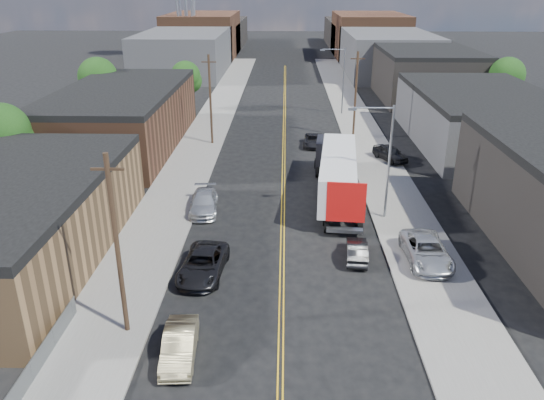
# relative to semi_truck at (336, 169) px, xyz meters

# --- Properties ---
(ground) EXTENTS (260.00, 260.00, 0.00)m
(ground) POSITION_rel_semi_truck_xyz_m (-4.50, 30.41, -2.43)
(ground) COLOR black
(ground) RESTS_ON ground
(centerline) EXTENTS (0.32, 120.00, 0.01)m
(centerline) POSITION_rel_semi_truck_xyz_m (-4.50, 15.41, -2.43)
(centerline) COLOR gold
(centerline) RESTS_ON ground
(sidewalk_left) EXTENTS (5.00, 140.00, 0.15)m
(sidewalk_left) POSITION_rel_semi_truck_xyz_m (-14.00, 15.41, -2.36)
(sidewalk_left) COLOR slate
(sidewalk_left) RESTS_ON ground
(sidewalk_right) EXTENTS (5.00, 140.00, 0.15)m
(sidewalk_right) POSITION_rel_semi_truck_xyz_m (5.00, 15.41, -2.36)
(sidewalk_right) COLOR slate
(sidewalk_right) RESTS_ON ground
(warehouse_tan) EXTENTS (12.00, 22.00, 5.60)m
(warehouse_tan) POSITION_rel_semi_truck_xyz_m (-22.50, -11.59, 0.37)
(warehouse_tan) COLOR brown
(warehouse_tan) RESTS_ON ground
(warehouse_brown) EXTENTS (12.00, 26.00, 6.60)m
(warehouse_brown) POSITION_rel_semi_truck_xyz_m (-22.50, 14.41, 0.87)
(warehouse_brown) COLOR #4D2F1F
(warehouse_brown) RESTS_ON ground
(industrial_right_b) EXTENTS (14.00, 24.00, 6.10)m
(industrial_right_b) POSITION_rel_semi_truck_xyz_m (17.50, 16.41, 0.62)
(industrial_right_b) COLOR #3B3B3D
(industrial_right_b) RESTS_ON ground
(industrial_right_c) EXTENTS (14.00, 22.00, 7.60)m
(industrial_right_c) POSITION_rel_semi_truck_xyz_m (17.50, 42.41, 1.37)
(industrial_right_c) COLOR black
(industrial_right_c) RESTS_ON ground
(skyline_left_a) EXTENTS (16.00, 30.00, 8.00)m
(skyline_left_a) POSITION_rel_semi_truck_xyz_m (-24.50, 65.41, 1.57)
(skyline_left_a) COLOR #3B3B3D
(skyline_left_a) RESTS_ON ground
(skyline_right_a) EXTENTS (16.00, 30.00, 8.00)m
(skyline_right_a) POSITION_rel_semi_truck_xyz_m (15.50, 65.41, 1.57)
(skyline_right_a) COLOR #3B3B3D
(skyline_right_a) RESTS_ON ground
(skyline_left_b) EXTENTS (16.00, 26.00, 10.00)m
(skyline_left_b) POSITION_rel_semi_truck_xyz_m (-24.50, 90.41, 2.57)
(skyline_left_b) COLOR #4D2F1F
(skyline_left_b) RESTS_ON ground
(skyline_right_b) EXTENTS (16.00, 26.00, 10.00)m
(skyline_right_b) POSITION_rel_semi_truck_xyz_m (15.50, 90.41, 2.57)
(skyline_right_b) COLOR #4D2F1F
(skyline_right_b) RESTS_ON ground
(skyline_left_c) EXTENTS (16.00, 40.00, 7.00)m
(skyline_left_c) POSITION_rel_semi_truck_xyz_m (-24.50, 110.41, 1.07)
(skyline_left_c) COLOR black
(skyline_left_c) RESTS_ON ground
(skyline_right_c) EXTENTS (16.00, 40.00, 7.00)m
(skyline_right_c) POSITION_rel_semi_truck_xyz_m (15.50, 110.41, 1.07)
(skyline_right_c) COLOR black
(skyline_right_c) RESTS_ON ground
(streetlight_near) EXTENTS (3.39, 0.25, 9.00)m
(streetlight_near) POSITION_rel_semi_truck_xyz_m (3.10, -4.59, 2.89)
(streetlight_near) COLOR gray
(streetlight_near) RESTS_ON ground
(streetlight_far) EXTENTS (3.39, 0.25, 9.00)m
(streetlight_far) POSITION_rel_semi_truck_xyz_m (3.10, 30.41, 2.89)
(streetlight_far) COLOR gray
(streetlight_far) RESTS_ON ground
(utility_pole_left_near) EXTENTS (1.60, 0.26, 10.00)m
(utility_pole_left_near) POSITION_rel_semi_truck_xyz_m (-12.70, -19.59, 2.71)
(utility_pole_left_near) COLOR black
(utility_pole_left_near) RESTS_ON ground
(utility_pole_left_far) EXTENTS (1.60, 0.26, 10.00)m
(utility_pole_left_far) POSITION_rel_semi_truck_xyz_m (-12.70, 15.41, 2.71)
(utility_pole_left_far) COLOR black
(utility_pole_left_far) RESTS_ON ground
(utility_pole_right) EXTENTS (1.60, 0.26, 10.00)m
(utility_pole_right) POSITION_rel_semi_truck_xyz_m (3.70, 18.41, 2.71)
(utility_pole_right) COLOR black
(utility_pole_right) RESTS_ON ground
(tree_left_near) EXTENTS (4.85, 4.76, 7.91)m
(tree_left_near) POSITION_rel_semi_truck_xyz_m (-28.44, 0.41, 2.74)
(tree_left_near) COLOR black
(tree_left_near) RESTS_ON ground
(tree_left_mid) EXTENTS (5.10, 5.04, 8.37)m
(tree_left_mid) POSITION_rel_semi_truck_xyz_m (-28.44, 25.41, 3.05)
(tree_left_mid) COLOR black
(tree_left_mid) RESTS_ON ground
(tree_left_far) EXTENTS (4.35, 4.20, 6.97)m
(tree_left_far) POSITION_rel_semi_truck_xyz_m (-18.44, 32.41, 2.13)
(tree_left_far) COLOR black
(tree_left_far) RESTS_ON ground
(tree_right_far) EXTENTS (4.85, 4.76, 7.91)m
(tree_right_far) POSITION_rel_semi_truck_xyz_m (25.56, 30.41, 2.74)
(tree_right_far) COLOR black
(tree_right_far) RESTS_ON ground
(semi_truck) EXTENTS (4.05, 16.54, 4.27)m
(semi_truck) POSITION_rel_semi_truck_xyz_m (0.00, 0.00, 0.00)
(semi_truck) COLOR silver
(semi_truck) RESTS_ON ground
(car_left_b) EXTENTS (1.84, 4.52, 1.46)m
(car_left_b) POSITION_rel_semi_truck_xyz_m (-9.50, -21.59, -1.70)
(car_left_b) COLOR #857A57
(car_left_b) RESTS_ON ground
(car_left_c) EXTENTS (3.00, 5.78, 1.56)m
(car_left_c) POSITION_rel_semi_truck_xyz_m (-9.50, -13.59, -1.65)
(car_left_c) COLOR black
(car_left_c) RESTS_ON ground
(car_left_d) EXTENTS (2.57, 5.45, 1.54)m
(car_left_d) POSITION_rel_semi_truck_xyz_m (-10.90, -3.59, -1.67)
(car_left_d) COLOR #B9BCBF
(car_left_d) RESTS_ON ground
(car_right_oncoming) EXTENTS (1.72, 4.00, 1.28)m
(car_right_oncoming) POSITION_rel_semi_truck_xyz_m (0.50, -11.26, -1.79)
(car_right_oncoming) COLOR black
(car_right_oncoming) RESTS_ON ground
(car_right_lot_a) EXTENTS (2.73, 5.76, 1.59)m
(car_right_lot_a) POSITION_rel_semi_truck_xyz_m (4.98, -11.76, -1.49)
(car_right_lot_a) COLOR #B7BABD
(car_right_lot_a) RESTS_ON sidewalk_right
(car_right_lot_c) EXTENTS (3.54, 4.85, 1.53)m
(car_right_lot_c) POSITION_rel_semi_truck_xyz_m (6.45, 9.60, -1.52)
(car_right_lot_c) COLOR black
(car_right_lot_c) RESTS_ON sidewalk_right
(car_ahead_truck) EXTENTS (2.50, 4.76, 1.28)m
(car_ahead_truck) POSITION_rel_semi_truck_xyz_m (-1.18, 14.99, -1.79)
(car_ahead_truck) COLOR black
(car_ahead_truck) RESTS_ON ground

